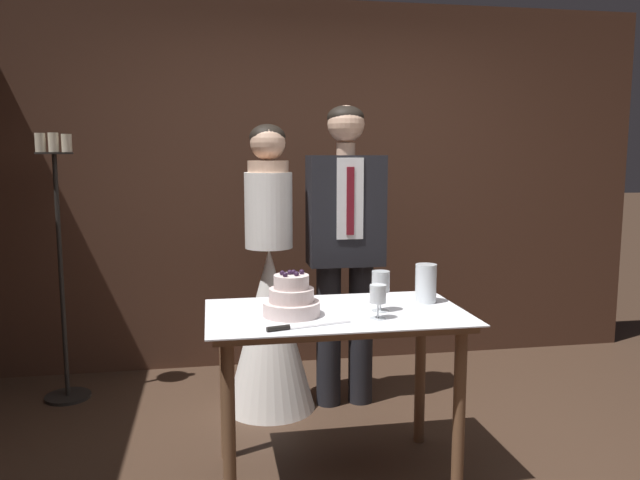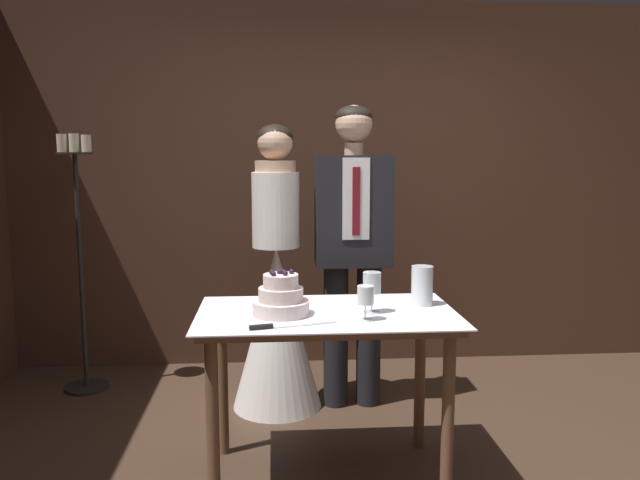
# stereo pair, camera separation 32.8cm
# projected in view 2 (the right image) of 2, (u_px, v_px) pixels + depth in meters

# --- Properties ---
(wall_back) EXTENTS (4.90, 0.12, 2.61)m
(wall_back) POSITION_uv_depth(u_px,v_px,m) (338.00, 186.00, 4.57)
(wall_back) COLOR #472B1E
(wall_back) RESTS_ON ground_plane
(cake_table) EXTENTS (1.20, 0.71, 0.81)m
(cake_table) POSITION_uv_depth(u_px,v_px,m) (327.00, 336.00, 2.92)
(cake_table) COLOR brown
(cake_table) RESTS_ON ground_plane
(tiered_cake) EXTENTS (0.26, 0.26, 0.21)m
(tiered_cake) POSITION_uv_depth(u_px,v_px,m) (281.00, 298.00, 2.84)
(tiered_cake) COLOR beige
(tiered_cake) RESTS_ON cake_table
(cake_knife) EXTENTS (0.38, 0.12, 0.02)m
(cake_knife) POSITION_uv_depth(u_px,v_px,m) (276.00, 326.00, 2.63)
(cake_knife) COLOR silver
(cake_knife) RESTS_ON cake_table
(wine_glass_near) EXTENTS (0.07, 0.07, 0.16)m
(wine_glass_near) POSITION_uv_depth(u_px,v_px,m) (366.00, 297.00, 2.74)
(wine_glass_near) COLOR silver
(wine_glass_near) RESTS_ON cake_table
(wine_glass_middle) EXTENTS (0.08, 0.08, 0.19)m
(wine_glass_middle) POSITION_uv_depth(u_px,v_px,m) (372.00, 284.00, 2.87)
(wine_glass_middle) COLOR silver
(wine_glass_middle) RESTS_ON cake_table
(hurricane_candle) EXTENTS (0.10, 0.10, 0.19)m
(hurricane_candle) POSITION_uv_depth(u_px,v_px,m) (422.00, 287.00, 3.02)
(hurricane_candle) COLOR silver
(hurricane_candle) RESTS_ON cake_table
(bride) EXTENTS (0.54, 0.54, 1.71)m
(bride) POSITION_uv_depth(u_px,v_px,m) (277.00, 306.00, 3.75)
(bride) COLOR white
(bride) RESTS_ON ground_plane
(groom) EXTENTS (0.45, 0.25, 1.82)m
(groom) POSITION_uv_depth(u_px,v_px,m) (353.00, 237.00, 3.73)
(groom) COLOR black
(groom) RESTS_ON ground_plane
(candle_stand) EXTENTS (0.28, 0.28, 1.66)m
(candle_stand) POSITION_uv_depth(u_px,v_px,m) (80.00, 265.00, 4.00)
(candle_stand) COLOR black
(candle_stand) RESTS_ON ground_plane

